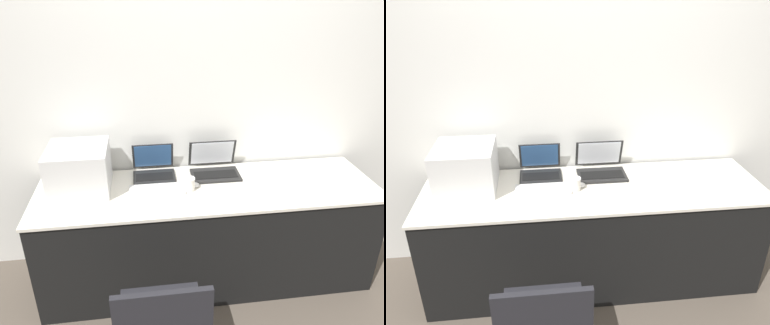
{
  "view_description": "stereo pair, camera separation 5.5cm",
  "coord_description": "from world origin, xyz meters",
  "views": [
    {
      "loc": [
        -0.42,
        -1.89,
        2.04
      ],
      "look_at": [
        -0.11,
        0.37,
        0.95
      ],
      "focal_mm": 35.0,
      "sensor_mm": 36.0,
      "label": 1
    },
    {
      "loc": [
        -0.37,
        -1.9,
        2.04
      ],
      "look_at": [
        -0.11,
        0.37,
        0.95
      ],
      "focal_mm": 35.0,
      "sensor_mm": 36.0,
      "label": 2
    }
  ],
  "objects": [
    {
      "name": "printer",
      "position": [
        -0.86,
        0.43,
        0.94
      ],
      "size": [
        0.39,
        0.4,
        0.3
      ],
      "color": "silver",
      "rests_on": "table"
    },
    {
      "name": "coffee_cup",
      "position": [
        -0.14,
        0.31,
        0.82
      ],
      "size": [
        0.08,
        0.08,
        0.09
      ],
      "color": "white",
      "rests_on": "table"
    },
    {
      "name": "laptop_left",
      "position": [
        -0.36,
        0.57,
        0.82
      ],
      "size": [
        0.3,
        0.27,
        0.22
      ],
      "color": "black",
      "rests_on": "table"
    },
    {
      "name": "mouse",
      "position": [
        -0.09,
        0.35,
        0.79
      ],
      "size": [
        0.07,
        0.05,
        0.03
      ],
      "color": "silver",
      "rests_on": "table"
    },
    {
      "name": "chair",
      "position": [
        -0.38,
        -0.55,
        0.51
      ],
      "size": [
        0.44,
        0.47,
        0.86
      ],
      "color": "black",
      "rests_on": "ground_plane"
    },
    {
      "name": "ground_plane",
      "position": [
        0.0,
        0.0,
        0.0
      ],
      "size": [
        14.0,
        14.0,
        0.0
      ],
      "primitive_type": "plane",
      "color": "brown"
    },
    {
      "name": "table",
      "position": [
        0.0,
        0.34,
        0.39
      ],
      "size": [
        2.36,
        0.69,
        0.77
      ],
      "color": "black",
      "rests_on": "ground_plane"
    },
    {
      "name": "wall_back",
      "position": [
        0.0,
        0.73,
        1.3
      ],
      "size": [
        8.0,
        0.05,
        2.6
      ],
      "color": "silver",
      "rests_on": "ground_plane"
    },
    {
      "name": "external_keyboard",
      "position": [
        -0.35,
        0.32,
        0.78
      ],
      "size": [
        0.38,
        0.16,
        0.02
      ],
      "color": "silver",
      "rests_on": "table"
    },
    {
      "name": "laptop_right",
      "position": [
        0.08,
        0.54,
        0.83
      ],
      "size": [
        0.35,
        0.29,
        0.23
      ],
      "color": "black",
      "rests_on": "table"
    }
  ]
}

